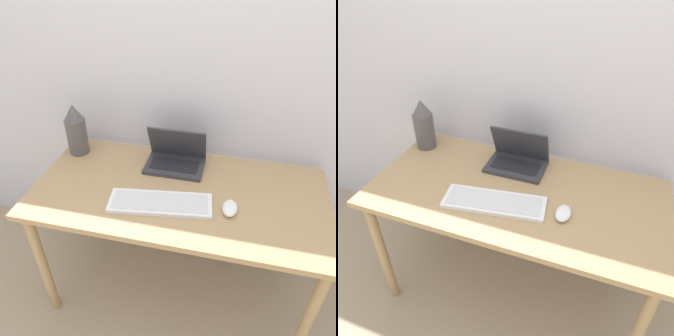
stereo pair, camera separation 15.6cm
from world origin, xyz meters
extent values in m
cube|color=silver|center=(0.00, 0.76, 1.25)|extent=(6.00, 0.05, 2.50)
cube|color=tan|center=(0.00, 0.35, 0.74)|extent=(1.42, 0.70, 0.03)
cylinder|color=tan|center=(-0.65, 0.06, 0.36)|extent=(0.05, 0.05, 0.73)
cylinder|color=tan|center=(-0.65, 0.64, 0.36)|extent=(0.05, 0.05, 0.73)
cylinder|color=tan|center=(0.65, 0.64, 0.36)|extent=(0.05, 0.05, 0.73)
cube|color=#333338|center=(-0.06, 0.53, 0.77)|extent=(0.30, 0.21, 0.02)
cube|color=black|center=(-0.06, 0.52, 0.78)|extent=(0.25, 0.11, 0.00)
cube|color=#333338|center=(-0.06, 0.59, 0.87)|extent=(0.30, 0.09, 0.20)
cube|color=black|center=(-0.06, 0.60, 0.88)|extent=(0.27, 0.07, 0.16)
cube|color=white|center=(-0.06, 0.23, 0.77)|extent=(0.49, 0.22, 0.02)
cube|color=silver|center=(-0.06, 0.23, 0.78)|extent=(0.45, 0.19, 0.00)
ellipsoid|color=white|center=(0.25, 0.26, 0.77)|extent=(0.07, 0.11, 0.03)
cylinder|color=#514C4C|center=(-0.62, 0.56, 0.86)|extent=(0.11, 0.11, 0.20)
cone|color=#514C4C|center=(-0.62, 0.56, 1.00)|extent=(0.11, 0.11, 0.09)
camera|label=1|loc=(0.23, -0.85, 1.77)|focal=35.00mm
camera|label=2|loc=(0.38, -0.81, 1.77)|focal=35.00mm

